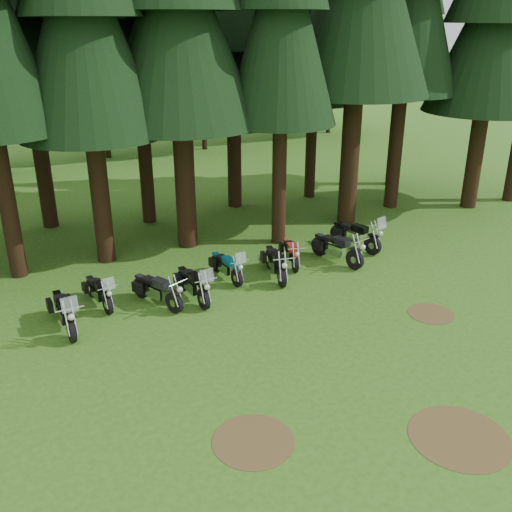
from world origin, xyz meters
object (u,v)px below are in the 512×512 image
object	(u,v)px
motorcycle_3	(193,285)
motorcycle_8	(356,236)
motorcycle_0	(64,313)
motorcycle_5	(276,264)
motorcycle_1	(99,293)
motorcycle_2	(157,291)
motorcycle_7	(337,249)
motorcycle_4	(227,267)
motorcycle_6	(291,253)

from	to	relation	value
motorcycle_3	motorcycle_8	bearing A→B (deg)	6.68
motorcycle_0	motorcycle_5	distance (m)	7.23
motorcycle_0	motorcycle_5	bearing A→B (deg)	1.03
motorcycle_1	motorcycle_5	size ratio (longest dim) A/B	0.91
motorcycle_8	motorcycle_0	bearing A→B (deg)	172.37
motorcycle_2	motorcycle_8	size ratio (longest dim) A/B	0.87
motorcycle_3	motorcycle_7	bearing A→B (deg)	1.35
motorcycle_1	motorcycle_2	bearing A→B (deg)	-34.14
motorcycle_1	motorcycle_5	bearing A→B (deg)	-14.00
motorcycle_4	motorcycle_5	xyz separation A→B (m)	(1.59, -0.65, 0.04)
motorcycle_3	motorcycle_7	size ratio (longest dim) A/B	0.95
motorcycle_2	motorcycle_3	size ratio (longest dim) A/B	0.94
motorcycle_5	motorcycle_6	size ratio (longest dim) A/B	1.15
motorcycle_6	motorcycle_2	bearing A→B (deg)	-153.24
motorcycle_1	motorcycle_7	bearing A→B (deg)	-11.28
motorcycle_6	motorcycle_0	bearing A→B (deg)	-154.91
motorcycle_1	motorcycle_3	world-z (taller)	motorcycle_3
motorcycle_2	motorcycle_5	xyz separation A→B (m)	(4.36, 0.09, 0.01)
motorcycle_3	motorcycle_5	bearing A→B (deg)	2.65
motorcycle_2	motorcycle_8	bearing A→B (deg)	-14.82
motorcycle_0	motorcycle_7	xyz separation A→B (m)	(9.89, 0.35, 0.00)
motorcycle_1	motorcycle_4	distance (m)	4.39
motorcycle_3	motorcycle_8	size ratio (longest dim) A/B	0.92
motorcycle_0	motorcycle_8	size ratio (longest dim) A/B	0.96
motorcycle_5	motorcycle_1	bearing A→B (deg)	-172.29
motorcycle_0	motorcycle_4	bearing A→B (deg)	8.13
motorcycle_0	motorcycle_6	bearing A→B (deg)	5.73
motorcycle_0	motorcycle_7	bearing A→B (deg)	0.93
motorcycle_1	motorcycle_8	xyz separation A→B (m)	(10.09, 0.11, 0.09)
motorcycle_7	motorcycle_8	world-z (taller)	motorcycle_8
motorcycle_3	motorcycle_7	xyz separation A→B (m)	(5.86, 0.34, 0.02)
motorcycle_1	motorcycle_5	world-z (taller)	motorcycle_1
motorcycle_4	motorcycle_6	world-z (taller)	motorcycle_4
motorcycle_2	motorcycle_6	xyz separation A→B (m)	(5.42, 0.81, -0.05)
motorcycle_6	motorcycle_7	world-z (taller)	motorcycle_7
motorcycle_4	motorcycle_8	world-z (taller)	motorcycle_8
motorcycle_4	motorcycle_6	distance (m)	2.65
motorcycle_5	motorcycle_0	bearing A→B (deg)	-163.01
motorcycle_0	motorcycle_7	size ratio (longest dim) A/B	0.99
motorcycle_6	motorcycle_1	bearing A→B (deg)	-161.95
motorcycle_5	motorcycle_6	xyz separation A→B (m)	(1.06, 0.72, -0.06)
motorcycle_5	motorcycle_4	bearing A→B (deg)	172.70
motorcycle_3	motorcycle_5	distance (m)	3.21
motorcycle_1	motorcycle_8	world-z (taller)	motorcycle_8
motorcycle_4	motorcycle_7	size ratio (longest dim) A/B	0.87
motorcycle_1	motorcycle_2	world-z (taller)	motorcycle_1
motorcycle_0	motorcycle_7	distance (m)	9.89
motorcycle_7	motorcycle_3	bearing A→B (deg)	170.30
motorcycle_7	motorcycle_4	bearing A→B (deg)	159.41
motorcycle_0	motorcycle_1	world-z (taller)	motorcycle_0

